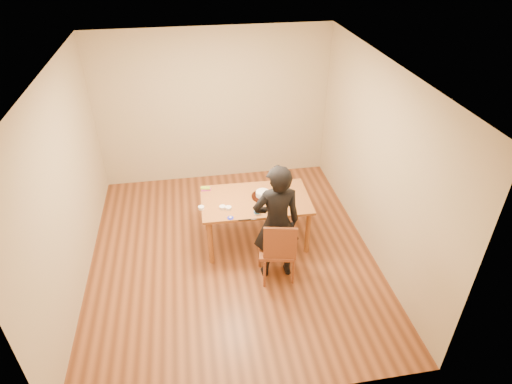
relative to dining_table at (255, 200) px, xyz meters
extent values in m
cube|color=#5F3017|center=(-0.39, -0.26, -0.73)|extent=(4.00, 4.50, 0.00)
cube|color=silver|center=(-0.39, -0.26, 1.97)|extent=(4.00, 4.50, 0.00)
cube|color=tan|center=(-0.39, 1.99, 0.62)|extent=(4.00, 0.00, 2.70)
cube|color=tan|center=(-2.39, -0.26, 0.62)|extent=(0.00, 4.50, 2.70)
cube|color=tan|center=(1.61, -0.26, 0.62)|extent=(0.00, 4.50, 2.70)
cube|color=brown|center=(0.00, 0.00, 0.00)|extent=(1.56, 0.95, 0.04)
cube|color=brown|center=(0.15, -0.78, -0.28)|extent=(0.53, 0.53, 0.04)
cylinder|color=#AA290B|center=(0.11, 0.03, 0.03)|extent=(0.32, 0.32, 0.02)
cylinder|color=white|center=(0.11, 0.03, 0.07)|extent=(0.19, 0.19, 0.06)
ellipsoid|color=white|center=(0.11, 0.03, 0.12)|extent=(0.19, 0.19, 0.03)
cylinder|color=white|center=(-0.04, -0.35, 0.06)|extent=(0.09, 0.09, 0.08)
cylinder|color=#1C20B7|center=(-0.40, -0.39, 0.02)|extent=(0.09, 0.09, 0.01)
ellipsoid|color=white|center=(-0.40, -0.39, 0.04)|extent=(0.04, 0.04, 0.02)
cylinder|color=white|center=(-0.41, -0.19, 0.04)|extent=(0.08, 0.08, 0.04)
cylinder|color=white|center=(-0.49, -0.16, 0.04)|extent=(0.09, 0.09, 0.04)
cylinder|color=white|center=(-0.78, -0.12, 0.04)|extent=(0.08, 0.08, 0.04)
cube|color=#E5367D|center=(-0.68, 0.36, 0.03)|extent=(0.14, 0.07, 0.02)
cube|color=green|center=(-0.68, 0.36, 0.05)|extent=(0.14, 0.09, 0.02)
cube|color=black|center=(-0.22, -0.47, 0.02)|extent=(0.17, 0.02, 0.01)
imported|color=black|center=(0.15, -0.73, 0.12)|extent=(0.62, 0.41, 1.69)
camera|label=1|loc=(-0.83, -4.96, 3.44)|focal=30.00mm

